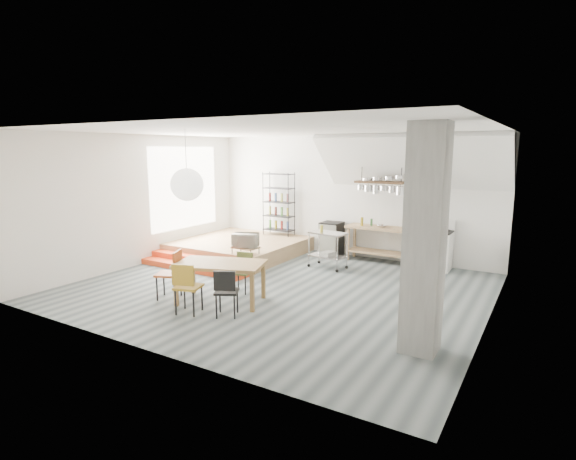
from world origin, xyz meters
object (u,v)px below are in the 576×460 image
Objects in this scene: dining_table at (220,267)px; mini_fridge at (332,239)px; stove at (438,250)px; rolling_cart at (328,245)px.

mini_fridge reaches higher than dining_table.
dining_table is at bearing -123.36° from stove.
mini_fridge reaches higher than rolling_cart.
stove is 5.38m from dining_table.
stove reaches higher than mini_fridge.
mini_fridge is (-2.82, 0.04, -0.03)m from stove.
stove reaches higher than dining_table.
stove is 2.62m from rolling_cart.
rolling_cart is at bearing 60.03° from dining_table.
mini_fridge is at bearing 179.11° from stove.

